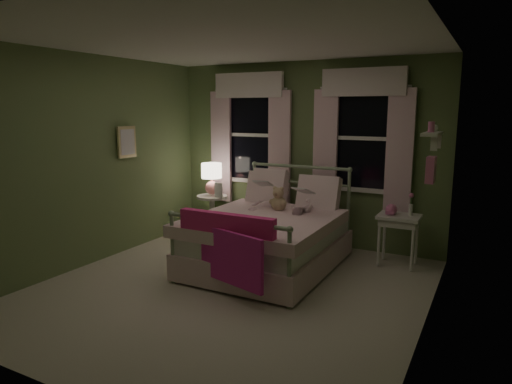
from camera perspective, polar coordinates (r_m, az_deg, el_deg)
The scene contains 18 objects.
room_shell at distance 4.74m, azimuth -3.57°, elevation 2.61°, with size 4.20×4.20×4.20m.
bed at distance 5.65m, azimuth 1.56°, elevation -5.68°, with size 1.58×2.04×1.18m.
pink_throw at distance 4.73m, azimuth -3.87°, elevation -5.96°, with size 1.10×0.34×0.71m.
child_left at distance 6.03m, azimuth 1.08°, elevation 0.91°, with size 0.28×0.18×0.76m, color #F7D1DD.
child_right at distance 5.81m, azimuth 6.01°, elevation 0.02°, with size 0.32×0.25×0.66m, color #F7D1DD.
book_left at distance 5.80m, azimuth -0.04°, elevation 0.68°, with size 0.20×0.27×0.03m, color beige.
book_right at distance 5.58m, azimuth 5.05°, elevation -0.20°, with size 0.20×0.27×0.02m, color beige.
teddy_bear at distance 5.79m, azimuth 2.84°, elevation -1.06°, with size 0.24×0.20×0.32m.
nightstand_left at distance 6.95m, azimuth -5.49°, elevation -2.32°, with size 0.46×0.46×0.65m.
table_lamp at distance 6.85m, azimuth -5.57°, elevation 2.06°, with size 0.30×0.30×0.47m.
book_nightstand at distance 6.78m, azimuth -5.19°, elevation -0.57°, with size 0.16×0.22×0.02m, color beige.
nightstand_right at distance 5.91m, azimuth 17.43°, elevation -3.71°, with size 0.50×0.40×0.64m.
pink_toy at distance 5.89m, azimuth 16.55°, elevation -2.13°, with size 0.14×0.19×0.14m.
bud_vase at distance 5.89m, azimuth 18.79°, elevation -1.45°, with size 0.06×0.06×0.28m.
window_left at distance 6.89m, azimuth -0.79°, elevation 7.73°, with size 1.34×0.13×1.96m.
window_right at distance 6.26m, azimuth 13.10°, elevation 7.20°, with size 1.34×0.13×1.96m.
wall_shelf at distance 4.76m, azimuth 21.13°, elevation 4.67°, with size 0.15×0.50×0.60m.
framed_picture at distance 6.39m, azimuth -15.84°, elevation 6.04°, with size 0.03×0.32×0.42m.
Camera 1 is at (2.46, -4.01, 1.94)m, focal length 32.00 mm.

